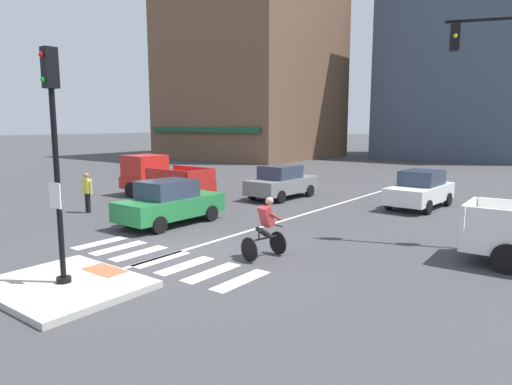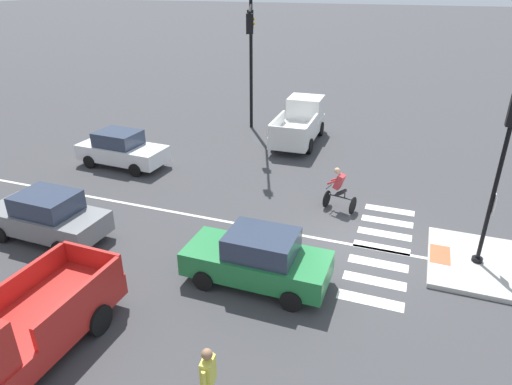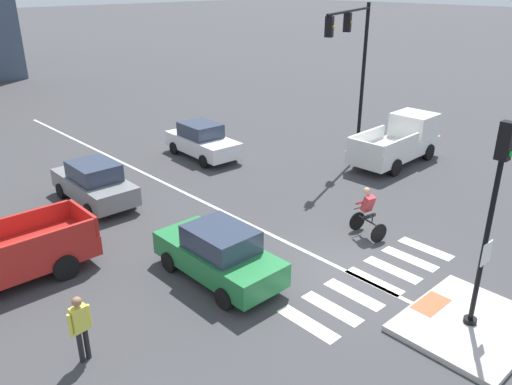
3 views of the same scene
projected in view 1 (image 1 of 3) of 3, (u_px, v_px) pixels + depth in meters
name	position (u px, v px, depth m)	size (l,w,h in m)	color
ground_plane	(178.00, 254.00, 12.86)	(300.00, 300.00, 0.00)	#3D3D3F
traffic_island	(64.00, 285.00, 10.14)	(3.40, 2.80, 0.15)	#B2AFA8
tactile_pad_front	(105.00, 270.00, 10.95)	(1.10, 0.60, 0.01)	#DB5B38
signal_pole	(55.00, 145.00, 9.67)	(0.44, 0.38, 5.09)	black
crosswalk_stripe_a	(100.00, 243.00, 14.06)	(0.44, 1.80, 0.01)	silver
crosswalk_stripe_b	(119.00, 248.00, 13.49)	(0.44, 1.80, 0.01)	silver
crosswalk_stripe_c	(139.00, 253.00, 12.93)	(0.44, 1.80, 0.01)	silver
crosswalk_stripe_d	(161.00, 259.00, 12.37)	(0.44, 1.80, 0.01)	silver
crosswalk_stripe_e	(185.00, 265.00, 11.80)	(0.44, 1.80, 0.01)	silver
crosswalk_stripe_f	(212.00, 272.00, 11.24)	(0.44, 1.80, 0.01)	silver
crosswalk_stripe_g	(241.00, 280.00, 10.68)	(0.44, 1.80, 0.01)	silver
lane_centre_line	(337.00, 204.00, 20.81)	(0.14, 28.00, 0.01)	silver
building_corner_left	(466.00, 72.00, 48.70)	(16.04, 14.49, 18.31)	#3D4C60
building_corner_right	(252.00, 57.00, 50.06)	(16.53, 16.31, 22.04)	brown
car_grey_westbound_far	(282.00, 182.00, 22.45)	(1.92, 4.14, 1.64)	slate
car_white_eastbound_far	(420.00, 189.00, 19.88)	(2.00, 4.18, 1.64)	white
car_green_westbound_near	(170.00, 202.00, 16.58)	(1.86, 4.11, 1.64)	#237A3D
pickup_truck_red_cross_left	(159.00, 178.00, 22.70)	(5.13, 2.13, 2.08)	red
cyclist	(266.00, 227.00, 12.40)	(0.88, 1.21, 1.68)	black
pedestrian_at_curb_left	(87.00, 189.00, 18.73)	(0.55, 0.26, 1.67)	black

